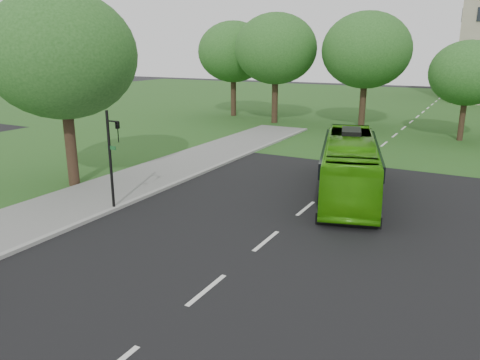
{
  "coord_description": "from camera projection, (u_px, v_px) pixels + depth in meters",
  "views": [
    {
      "loc": [
        6.52,
        -12.13,
        6.67
      ],
      "look_at": [
        -1.98,
        3.7,
        1.6
      ],
      "focal_mm": 35.0,
      "sensor_mm": 36.0,
      "label": 1
    }
  ],
  "objects": [
    {
      "name": "street_surfaces",
      "position": [
        381.0,
        142.0,
        34.52
      ],
      "size": [
        120.0,
        120.0,
        0.15
      ],
      "color": "black",
      "rests_on": "ground"
    },
    {
      "name": "ground",
      "position": [
        240.0,
        263.0,
        15.06
      ],
      "size": [
        160.0,
        160.0,
        0.0
      ],
      "primitive_type": "plane",
      "color": "black",
      "rests_on": "ground"
    },
    {
      "name": "bus",
      "position": [
        350.0,
        166.0,
        21.86
      ],
      "size": [
        4.9,
        10.12,
        2.75
      ],
      "primitive_type": "imported",
      "rotation": [
        0.0,
        0.0,
        0.28
      ],
      "color": "#389A0C",
      "rests_on": "ground"
    },
    {
      "name": "tree_side_near",
      "position": [
        62.0,
        55.0,
        21.93
      ],
      "size": [
        7.04,
        7.04,
        9.36
      ],
      "color": "black",
      "rests_on": "ground"
    },
    {
      "name": "tree_park_c",
      "position": [
        468.0,
        73.0,
        33.75
      ],
      "size": [
        5.48,
        5.48,
        7.28
      ],
      "color": "black",
      "rests_on": "ground"
    },
    {
      "name": "tree_park_f",
      "position": [
        233.0,
        52.0,
        46.22
      ],
      "size": [
        6.97,
        6.97,
        9.3
      ],
      "color": "black",
      "rests_on": "ground"
    },
    {
      "name": "traffic_light",
      "position": [
        112.0,
        153.0,
        19.3
      ],
      "size": [
        0.68,
        0.17,
        4.26
      ],
      "rotation": [
        0.0,
        0.0,
        -0.0
      ],
      "color": "black",
      "rests_on": "ground"
    },
    {
      "name": "tree_park_b",
      "position": [
        366.0,
        50.0,
        38.65
      ],
      "size": [
        7.36,
        7.36,
        9.65
      ],
      "color": "black",
      "rests_on": "ground"
    },
    {
      "name": "tree_park_a",
      "position": [
        276.0,
        49.0,
        41.66
      ],
      "size": [
        7.34,
        7.34,
        9.75
      ],
      "color": "black",
      "rests_on": "ground"
    }
  ]
}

